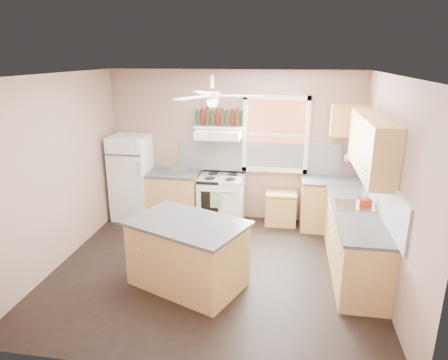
% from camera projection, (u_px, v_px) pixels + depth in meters
% --- Properties ---
extents(floor, '(4.50, 4.50, 0.00)m').
position_uv_depth(floor, '(214.00, 269.00, 5.73)').
color(floor, black).
rests_on(floor, ground).
extents(ceiling, '(4.50, 4.50, 0.00)m').
position_uv_depth(ceiling, '(212.00, 75.00, 4.92)').
color(ceiling, white).
rests_on(ceiling, ground).
extents(wall_back, '(4.50, 0.05, 2.70)m').
position_uv_depth(wall_back, '(234.00, 146.00, 7.23)').
color(wall_back, gray).
rests_on(wall_back, ground).
extents(wall_right, '(0.05, 4.00, 2.70)m').
position_uv_depth(wall_right, '(392.00, 188.00, 4.98)').
color(wall_right, gray).
rests_on(wall_right, ground).
extents(wall_left, '(0.05, 4.00, 2.70)m').
position_uv_depth(wall_left, '(56.00, 172.00, 5.67)').
color(wall_left, gray).
rests_on(wall_left, ground).
extents(backsplash_back, '(2.90, 0.03, 0.55)m').
position_uv_depth(backsplash_back, '(258.00, 157.00, 7.18)').
color(backsplash_back, white).
rests_on(backsplash_back, wall_back).
extents(backsplash_right, '(0.03, 2.60, 0.55)m').
position_uv_depth(backsplash_right, '(382.00, 193.00, 5.32)').
color(backsplash_right, white).
rests_on(backsplash_right, wall_right).
extents(window_view, '(1.00, 0.02, 1.20)m').
position_uv_depth(window_view, '(276.00, 134.00, 7.00)').
color(window_view, brown).
rests_on(window_view, wall_back).
extents(window_frame, '(1.16, 0.07, 1.36)m').
position_uv_depth(window_frame, '(276.00, 135.00, 6.98)').
color(window_frame, white).
rests_on(window_frame, wall_back).
extents(refrigerator, '(0.66, 0.65, 1.56)m').
position_uv_depth(refrigerator, '(132.00, 177.00, 7.34)').
color(refrigerator, white).
rests_on(refrigerator, floor).
extents(base_cabinet_left, '(0.90, 0.60, 0.86)m').
position_uv_depth(base_cabinet_left, '(174.00, 197.00, 7.37)').
color(base_cabinet_left, '#B2894A').
rests_on(base_cabinet_left, floor).
extents(counter_left, '(0.92, 0.62, 0.04)m').
position_uv_depth(counter_left, '(173.00, 173.00, 7.23)').
color(counter_left, '#434346').
rests_on(counter_left, base_cabinet_left).
extents(toaster, '(0.31, 0.22, 0.18)m').
position_uv_depth(toaster, '(179.00, 169.00, 7.10)').
color(toaster, silver).
rests_on(toaster, counter_left).
extents(stove, '(0.79, 0.65, 0.86)m').
position_uv_depth(stove, '(222.00, 199.00, 7.23)').
color(stove, white).
rests_on(stove, floor).
extents(range_hood, '(0.78, 0.50, 0.14)m').
position_uv_depth(range_hood, '(219.00, 134.00, 6.93)').
color(range_hood, white).
rests_on(range_hood, wall_back).
extents(bottle_shelf, '(0.90, 0.26, 0.03)m').
position_uv_depth(bottle_shelf, '(220.00, 127.00, 7.01)').
color(bottle_shelf, white).
rests_on(bottle_shelf, range_hood).
extents(cart, '(0.55, 0.37, 0.54)m').
position_uv_depth(cart, '(281.00, 210.00, 7.16)').
color(cart, '#B2894A').
rests_on(cart, floor).
extents(base_cabinet_corner, '(1.00, 0.60, 0.86)m').
position_uv_depth(base_cabinet_corner, '(330.00, 206.00, 6.94)').
color(base_cabinet_corner, '#B2894A').
rests_on(base_cabinet_corner, floor).
extents(base_cabinet_right, '(0.60, 2.20, 0.86)m').
position_uv_depth(base_cabinet_right, '(354.00, 242.00, 5.59)').
color(base_cabinet_right, '#B2894A').
rests_on(base_cabinet_right, floor).
extents(counter_corner, '(1.02, 0.62, 0.04)m').
position_uv_depth(counter_corner, '(332.00, 181.00, 6.80)').
color(counter_corner, '#434346').
rests_on(counter_corner, base_cabinet_corner).
extents(counter_right, '(0.62, 2.22, 0.04)m').
position_uv_depth(counter_right, '(357.00, 212.00, 5.46)').
color(counter_right, '#434346').
rests_on(counter_right, base_cabinet_right).
extents(sink, '(0.55, 0.45, 0.03)m').
position_uv_depth(sink, '(354.00, 206.00, 5.64)').
color(sink, silver).
rests_on(sink, counter_right).
extents(faucet, '(0.03, 0.03, 0.14)m').
position_uv_depth(faucet, '(367.00, 202.00, 5.59)').
color(faucet, silver).
rests_on(faucet, sink).
extents(upper_cabinet_right, '(0.33, 1.80, 0.76)m').
position_uv_depth(upper_cabinet_right, '(372.00, 145.00, 5.35)').
color(upper_cabinet_right, '#B2894A').
rests_on(upper_cabinet_right, wall_right).
extents(upper_cabinet_corner, '(0.60, 0.33, 0.52)m').
position_uv_depth(upper_cabinet_corner, '(349.00, 120.00, 6.59)').
color(upper_cabinet_corner, '#B2894A').
rests_on(upper_cabinet_corner, wall_back).
extents(paper_towel, '(0.26, 0.12, 0.12)m').
position_uv_depth(paper_towel, '(352.00, 158.00, 6.80)').
color(paper_towel, white).
rests_on(paper_towel, wall_back).
extents(island, '(1.62, 1.36, 0.86)m').
position_uv_depth(island, '(188.00, 255.00, 5.24)').
color(island, '#B2894A').
rests_on(island, floor).
extents(island_top, '(1.73, 1.46, 0.04)m').
position_uv_depth(island_top, '(187.00, 223.00, 5.10)').
color(island_top, '#434346').
rests_on(island_top, island).
extents(ceiling_fan_hub, '(0.20, 0.20, 0.08)m').
position_uv_depth(ceiling_fan_hub, '(212.00, 96.00, 5.00)').
color(ceiling_fan_hub, white).
rests_on(ceiling_fan_hub, ceiling).
extents(soap_bottle, '(0.13, 0.13, 0.25)m').
position_uv_depth(soap_bottle, '(366.00, 197.00, 5.61)').
color(soap_bottle, silver).
rests_on(soap_bottle, counter_right).
extents(red_caddy, '(0.20, 0.15, 0.10)m').
position_uv_depth(red_caddy, '(364.00, 203.00, 5.61)').
color(red_caddy, '#AE280E').
rests_on(red_caddy, counter_right).
extents(wine_bottles, '(0.86, 0.06, 0.31)m').
position_uv_depth(wine_bottles, '(220.00, 118.00, 6.96)').
color(wine_bottles, '#143819').
rests_on(wine_bottles, bottle_shelf).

